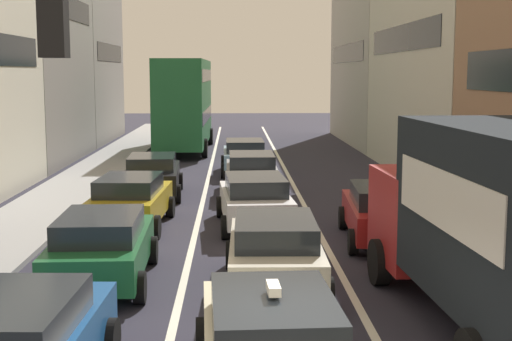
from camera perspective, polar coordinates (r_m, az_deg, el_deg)
The scene contains 14 objects.
sidewalk_left at distance 29.35m, azimuth -13.69°, elevation -0.91°, with size 2.60×64.00×0.14m, color #959595.
lane_stripe_left at distance 28.74m, azimuth -3.89°, elevation -1.02°, with size 0.16×60.00×0.01m, color silver.
lane_stripe_right at distance 28.82m, azimuth 2.88°, elevation -0.99°, with size 0.16×60.00×0.01m, color silver.
building_row_right at distance 33.14m, azimuth 16.94°, elevation 8.50°, with size 7.20×43.90×10.84m.
removalist_box_truck at distance 12.57m, azimuth 18.48°, elevation -3.67°, with size 2.97×7.79×3.58m.
sedan_centre_lane_second at distance 14.72m, azimuth 1.48°, elevation -6.32°, with size 2.12×4.33×1.49m.
wagon_left_lane_second at distance 15.41m, azimuth -12.11°, elevation -5.86°, with size 2.16×4.35×1.49m.
hatchback_centre_lane_third at distance 20.48m, azimuth -0.08°, elevation -2.32°, with size 2.29×4.41×1.49m.
sedan_left_lane_third at distance 20.73m, azimuth -9.88°, elevation -2.31°, with size 2.22×4.38×1.49m.
coupe_centre_lane_fourth at distance 26.12m, azimuth -0.36°, elevation -0.13°, with size 2.09×4.31×1.49m.
sedan_left_lane_fourth at distance 25.82m, azimuth -8.18°, elevation -0.30°, with size 2.23×4.38×1.49m.
sedan_centre_lane_fifth at distance 31.34m, azimuth -0.90°, elevation 1.19°, with size 2.11×4.33×1.49m.
sedan_right_lane_behind_truck at distance 19.03m, azimuth 10.05°, elevation -3.21°, with size 2.29×4.41×1.49m.
bus_mid_queue_primary at distance 40.47m, azimuth -5.66°, elevation 5.52°, with size 2.89×10.53×5.06m.
Camera 1 is at (-0.64, -8.39, 4.37)m, focal length 50.64 mm.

